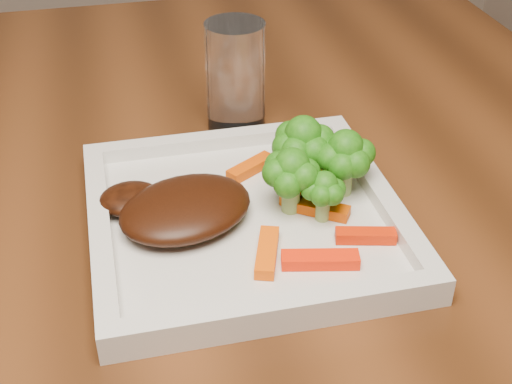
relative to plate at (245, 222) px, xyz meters
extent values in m
cube|color=silver|center=(0.00, 0.00, 0.00)|extent=(0.27, 0.27, 0.01)
ellipsoid|color=#351408|center=(-0.05, 0.00, 0.02)|extent=(0.14, 0.13, 0.03)
cube|color=#FF2304|center=(0.05, -0.08, 0.01)|extent=(0.07, 0.03, 0.01)
cube|color=red|center=(0.09, -0.06, 0.01)|extent=(0.05, 0.03, 0.01)
cube|color=#F45303|center=(0.01, -0.06, 0.01)|extent=(0.03, 0.06, 0.01)
cube|color=#DF4A03|center=(0.10, 0.05, 0.01)|extent=(0.06, 0.05, 0.01)
cube|color=#D84803|center=(0.02, 0.07, 0.01)|extent=(0.05, 0.04, 0.01)
cube|color=#CD4603|center=(0.06, -0.01, 0.01)|extent=(0.06, 0.04, 0.01)
cube|color=#E55C03|center=(0.06, 0.01, 0.01)|extent=(0.05, 0.03, 0.01)
cylinder|color=white|center=(0.03, 0.18, 0.05)|extent=(0.08, 0.08, 0.12)
camera|label=1|loc=(-0.11, -0.50, 0.38)|focal=50.00mm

